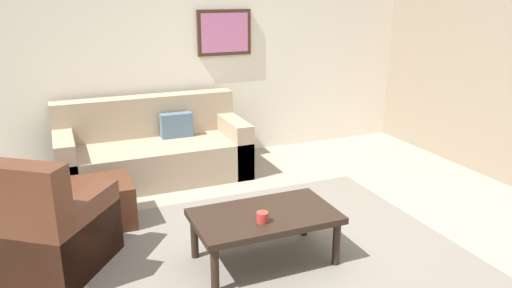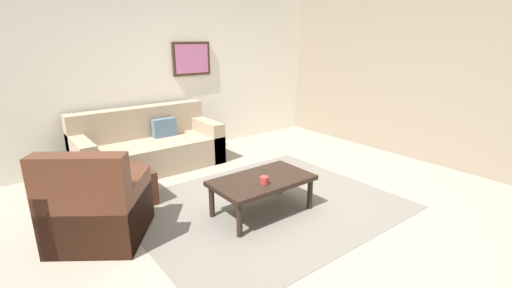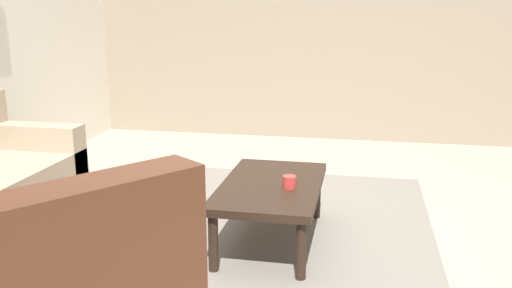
{
  "view_description": "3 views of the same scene",
  "coord_description": "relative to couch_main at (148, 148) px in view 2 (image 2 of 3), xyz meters",
  "views": [
    {
      "loc": [
        -1.52,
        -3.25,
        2.05
      ],
      "look_at": [
        -0.02,
        0.35,
        0.82
      ],
      "focal_mm": 34.56,
      "sensor_mm": 36.0,
      "label": 1
    },
    {
      "loc": [
        -2.4,
        -2.9,
        1.89
      ],
      "look_at": [
        0.05,
        0.25,
        0.68
      ],
      "focal_mm": 24.86,
      "sensor_mm": 36.0,
      "label": 2
    },
    {
      "loc": [
        -3.49,
        -0.68,
        1.52
      ],
      "look_at": [
        0.09,
        0.04,
        0.61
      ],
      "focal_mm": 38.2,
      "sensor_mm": 36.0,
      "label": 3
    }
  ],
  "objects": [
    {
      "name": "ground_plane",
      "position": [
        0.57,
        -2.09,
        -0.3
      ],
      "size": [
        8.0,
        8.0,
        0.0
      ],
      "primitive_type": "plane",
      "color": "gray"
    },
    {
      "name": "rear_partition",
      "position": [
        0.57,
        0.51,
        1.1
      ],
      "size": [
        6.0,
        0.12,
        2.8
      ],
      "primitive_type": "cube",
      "color": "silver",
      "rests_on": "ground_plane"
    },
    {
      "name": "stone_feature_panel",
      "position": [
        3.57,
        -2.09,
        1.1
      ],
      "size": [
        0.12,
        5.2,
        2.8
      ],
      "primitive_type": "cube",
      "color": "gray",
      "rests_on": "ground_plane"
    },
    {
      "name": "area_rug",
      "position": [
        0.57,
        -2.09,
        -0.29
      ],
      "size": [
        2.91,
        2.4,
        0.01
      ],
      "primitive_type": "cube",
      "color": "slate",
      "rests_on": "ground_plane"
    },
    {
      "name": "couch_main",
      "position": [
        0.0,
        0.0,
        0.0
      ],
      "size": [
        2.04,
        0.93,
        0.88
      ],
      "color": "gray",
      "rests_on": "ground_plane"
    },
    {
      "name": "armchair_leather",
      "position": [
        -1.16,
        -1.7,
        0.01
      ],
      "size": [
        1.12,
        1.12,
        0.95
      ],
      "color": "#4C2819",
      "rests_on": "ground_plane"
    },
    {
      "name": "ottoman",
      "position": [
        -0.68,
        -1.03,
        -0.1
      ],
      "size": [
        0.56,
        0.56,
        0.4
      ],
      "primitive_type": "cube",
      "color": "#4C2819",
      "rests_on": "ground_plane"
    },
    {
      "name": "coffee_table",
      "position": [
        0.43,
        -2.2,
        0.06
      ],
      "size": [
        1.1,
        0.64,
        0.41
      ],
      "color": "black",
      "rests_on": "ground_plane"
    },
    {
      "name": "cup",
      "position": [
        0.36,
        -2.33,
        0.15
      ],
      "size": [
        0.09,
        0.09,
        0.08
      ],
      "primitive_type": "cylinder",
      "color": "#B2332D",
      "rests_on": "coffee_table"
    },
    {
      "name": "framed_artwork",
      "position": [
        1.04,
        0.43,
        1.25
      ],
      "size": [
        0.67,
        0.04,
        0.54
      ],
      "color": "#382316"
    }
  ]
}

